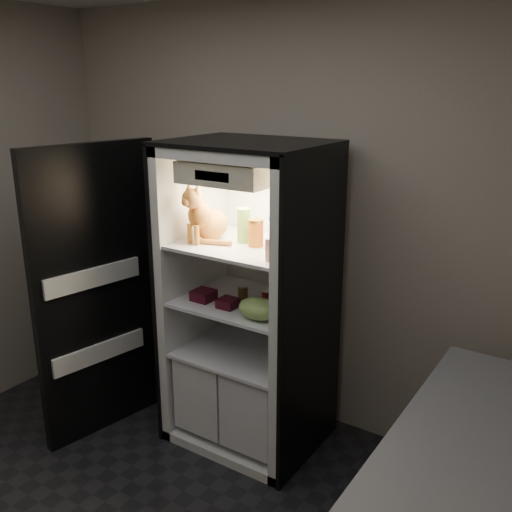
# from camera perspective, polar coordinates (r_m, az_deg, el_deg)

# --- Properties ---
(room_shell) EXTENTS (3.60, 3.60, 3.60)m
(room_shell) POSITION_cam_1_polar(r_m,az_deg,el_deg) (2.29, -20.23, 1.60)
(room_shell) COLOR white
(room_shell) RESTS_ON floor
(refrigerator) EXTENTS (0.90, 0.72, 1.88)m
(refrigerator) POSITION_cam_1_polar(r_m,az_deg,el_deg) (3.51, -0.49, -6.34)
(refrigerator) COLOR white
(refrigerator) RESTS_ON floor
(fridge_door) EXTENTS (0.22, 0.87, 1.85)m
(fridge_door) POSITION_cam_1_polar(r_m,az_deg,el_deg) (3.69, -15.39, -3.75)
(fridge_door) COLOR black
(fridge_door) RESTS_ON floor
(tabby_cat) EXTENTS (0.30, 0.34, 0.36)m
(tabby_cat) POSITION_cam_1_polar(r_m,az_deg,el_deg) (3.33, -5.07, 3.73)
(tabby_cat) COLOR #B15016
(tabby_cat) RESTS_ON refrigerator
(parmesan_shaker) EXTENTS (0.08, 0.08, 0.20)m
(parmesan_shaker) POSITION_cam_1_polar(r_m,az_deg,el_deg) (3.29, -1.25, 3.08)
(parmesan_shaker) COLOR #268E3C
(parmesan_shaker) RESTS_ON refrigerator
(mayo_tub) EXTENTS (0.10, 0.10, 0.14)m
(mayo_tub) POSITION_cam_1_polar(r_m,az_deg,el_deg) (3.36, 2.08, 2.82)
(mayo_tub) COLOR white
(mayo_tub) RESTS_ON refrigerator
(salsa_jar) EXTENTS (0.09, 0.09, 0.16)m
(salsa_jar) POSITION_cam_1_polar(r_m,az_deg,el_deg) (3.22, -0.02, 2.34)
(salsa_jar) COLOR maroon
(salsa_jar) RESTS_ON refrigerator
(pepper_jar) EXTENTS (0.12, 0.12, 0.19)m
(pepper_jar) POSITION_cam_1_polar(r_m,az_deg,el_deg) (3.20, 2.80, 2.57)
(pepper_jar) COLOR #AB3116
(pepper_jar) RESTS_ON refrigerator
(cream_carton) EXTENTS (0.07, 0.07, 0.12)m
(cream_carton) POSITION_cam_1_polar(r_m,az_deg,el_deg) (2.97, 1.83, 0.65)
(cream_carton) COLOR silver
(cream_carton) RESTS_ON refrigerator
(soda_can_a) EXTENTS (0.06, 0.06, 0.11)m
(soda_can_a) POSITION_cam_1_polar(r_m,az_deg,el_deg) (3.39, 2.95, -3.54)
(soda_can_a) COLOR black
(soda_can_a) RESTS_ON refrigerator
(soda_can_b) EXTENTS (0.07, 0.07, 0.13)m
(soda_can_b) POSITION_cam_1_polar(r_m,az_deg,el_deg) (3.24, 2.73, -4.35)
(soda_can_b) COLOR black
(soda_can_b) RESTS_ON refrigerator
(soda_can_c) EXTENTS (0.06, 0.06, 0.12)m
(soda_can_c) POSITION_cam_1_polar(r_m,az_deg,el_deg) (3.24, 1.13, -4.44)
(soda_can_c) COLOR black
(soda_can_c) RESTS_ON refrigerator
(condiment_jar) EXTENTS (0.06, 0.06, 0.08)m
(condiment_jar) POSITION_cam_1_polar(r_m,az_deg,el_deg) (3.41, -1.33, -3.62)
(condiment_jar) COLOR brown
(condiment_jar) RESTS_ON refrigerator
(grape_bag) EXTENTS (0.24, 0.17, 0.12)m
(grape_bag) POSITION_cam_1_polar(r_m,az_deg,el_deg) (3.13, 0.24, -5.29)
(grape_bag) COLOR #88B253
(grape_bag) RESTS_ON refrigerator
(berry_box_left) EXTENTS (0.12, 0.12, 0.06)m
(berry_box_left) POSITION_cam_1_polar(r_m,az_deg,el_deg) (3.41, -5.27, -3.92)
(berry_box_left) COLOR #480C19
(berry_box_left) RESTS_ON refrigerator
(berry_box_right) EXTENTS (0.11, 0.11, 0.05)m
(berry_box_right) POSITION_cam_1_polar(r_m,az_deg,el_deg) (3.29, -2.83, -4.72)
(berry_box_right) COLOR #480C19
(berry_box_right) RESTS_ON refrigerator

